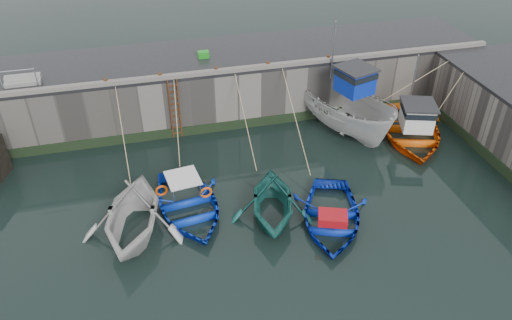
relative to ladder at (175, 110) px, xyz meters
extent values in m
plane|color=black|center=(2.00, -9.91, -1.59)|extent=(120.00, 120.00, 0.00)
cube|color=slate|center=(2.00, 2.59, -0.09)|extent=(30.00, 5.00, 3.00)
cube|color=black|center=(2.00, 2.59, 1.49)|extent=(30.00, 5.00, 0.16)
cube|color=slate|center=(2.00, 0.24, 1.67)|extent=(30.00, 0.30, 0.20)
cube|color=black|center=(2.00, 0.05, -1.34)|extent=(30.00, 0.08, 0.50)
cube|color=black|center=(13.96, -7.41, -1.34)|extent=(0.08, 15.00, 0.50)
cylinder|color=#3F1E0F|center=(-0.22, 0.01, 0.01)|extent=(0.07, 0.07, 3.20)
cylinder|color=#3F1E0F|center=(0.22, 0.01, 0.01)|extent=(0.07, 0.07, 3.20)
cube|color=#3F1E0F|center=(0.00, -0.01, -1.34)|extent=(0.44, 0.06, 0.05)
cube|color=#3F1E0F|center=(0.00, -0.01, -1.01)|extent=(0.44, 0.06, 0.05)
cube|color=#3F1E0F|center=(0.00, -0.01, -0.68)|extent=(0.44, 0.06, 0.05)
cube|color=#3F1E0F|center=(0.00, -0.01, -0.35)|extent=(0.44, 0.06, 0.05)
cube|color=#3F1E0F|center=(0.00, -0.01, -0.02)|extent=(0.44, 0.06, 0.05)
cube|color=#3F1E0F|center=(0.00, -0.01, 0.31)|extent=(0.44, 0.06, 0.05)
cube|color=#3F1E0F|center=(0.00, -0.01, 0.64)|extent=(0.44, 0.06, 0.05)
cube|color=#3F1E0F|center=(0.00, -0.01, 0.97)|extent=(0.44, 0.06, 0.05)
cube|color=#3F1E0F|center=(0.00, -0.01, 1.30)|extent=(0.44, 0.06, 0.05)
imported|color=silver|center=(-2.46, -6.62, -1.59)|extent=(5.17, 5.68, 2.57)
imported|color=#0D36C9|center=(-0.26, -5.83, -1.59)|extent=(4.23, 5.48, 1.05)
imported|color=#1A5B54|center=(3.00, -6.99, -1.59)|extent=(4.49, 4.92, 2.20)
imported|color=#0C2BBC|center=(5.20, -7.90, -1.59)|extent=(4.89, 5.71, 1.00)
imported|color=silver|center=(8.42, -1.18, -0.59)|extent=(4.59, 7.45, 2.70)
cube|color=#0B28B1|center=(8.59, -1.75, 1.36)|extent=(1.78, 1.85, 1.20)
cube|color=black|center=(8.59, -1.75, 1.71)|extent=(1.86, 1.92, 0.28)
cube|color=#262628|center=(8.59, -1.75, 2.00)|extent=(2.03, 2.10, 0.08)
cylinder|color=#A5A8AD|center=(8.06, -0.03, 2.26)|extent=(0.08, 0.08, 3.00)
imported|color=#F9610D|center=(11.50, -2.78, -1.33)|extent=(5.85, 6.94, 1.23)
cube|color=white|center=(11.31, -3.35, -0.12)|extent=(1.80, 1.86, 1.20)
cube|color=black|center=(11.31, -3.35, 0.23)|extent=(1.87, 1.94, 0.28)
cube|color=#262628|center=(11.31, -3.35, 0.52)|extent=(2.05, 2.11, 0.08)
cylinder|color=#A5A8AD|center=(11.87, -1.64, 0.78)|extent=(0.08, 0.08, 3.00)
cube|color=#1C9A1F|center=(1.90, 2.32, 1.73)|extent=(0.56, 0.38, 0.33)
cylinder|color=#A5A8AD|center=(-7.50, 0.69, 2.07)|extent=(0.05, 0.05, 1.00)
cylinder|color=#A5A8AD|center=(-6.00, 0.69, 2.07)|extent=(0.05, 0.05, 1.00)
cylinder|color=#A5A8AD|center=(-6.75, 0.69, 2.53)|extent=(1.50, 0.05, 0.05)
cube|color=gray|center=(-6.75, 1.19, 1.66)|extent=(1.60, 0.35, 0.18)
cube|color=gray|center=(-6.75, 1.54, 1.84)|extent=(1.60, 0.35, 0.18)
cylinder|color=#3F1E0F|center=(-3.00, 0.34, 1.71)|extent=(0.18, 0.18, 0.28)
cylinder|color=#3F1E0F|center=(-0.50, 0.34, 1.71)|extent=(0.18, 0.18, 0.28)
cylinder|color=#3F1E0F|center=(2.20, 0.34, 1.71)|extent=(0.18, 0.18, 0.28)
cylinder|color=#3F1E0F|center=(4.80, 0.34, 1.71)|extent=(0.18, 0.18, 0.28)
cylinder|color=#3F1E0F|center=(8.00, 0.34, 1.71)|extent=(0.18, 0.18, 0.28)
camera|label=1|loc=(-1.44, -21.80, 11.91)|focal=35.00mm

